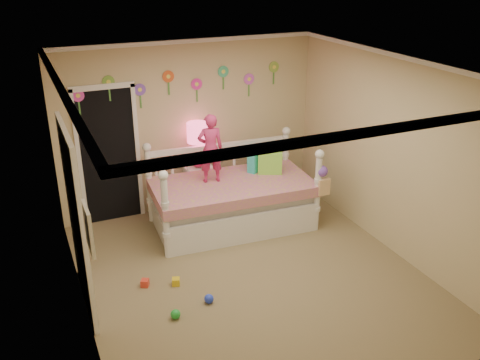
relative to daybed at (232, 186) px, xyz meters
name	(u,v)px	position (x,y,z in m)	size (l,w,h in m)	color
floor	(252,276)	(-0.30, -1.34, -0.63)	(4.00, 4.50, 0.01)	#7F684C
ceiling	(254,67)	(-0.30, -1.34, 1.97)	(4.00, 4.50, 0.01)	white
back_wall	(190,126)	(-0.30, 0.91, 0.67)	(4.00, 0.01, 2.60)	tan
left_wall	(74,212)	(-2.30, -1.34, 0.67)	(0.01, 4.50, 2.60)	tan
right_wall	(393,156)	(1.70, -1.34, 0.67)	(0.01, 4.50, 2.60)	tan
crown_molding	(254,70)	(-0.30, -1.34, 1.94)	(4.00, 4.50, 0.06)	white
daybed	(232,186)	(0.00, 0.00, 0.00)	(2.32, 1.25, 1.26)	white
pillow_turquoise	(257,158)	(0.53, 0.26, 0.26)	(0.37, 0.13, 0.37)	#29D1B1
pillow_lime	(270,163)	(0.64, 0.05, 0.24)	(0.35, 0.13, 0.33)	#8DE746
child	(210,148)	(-0.27, 0.14, 0.57)	(0.36, 0.24, 1.00)	#CE2E6C
nightstand	(199,188)	(-0.25, 0.72, -0.28)	(0.42, 0.32, 0.70)	white
table_lamp	(198,138)	(-0.25, 0.72, 0.54)	(0.32, 0.32, 0.70)	#DB1D5D
closet_doorway	(109,155)	(-1.55, 0.90, 0.41)	(0.90, 0.04, 2.07)	black
flower_decals	(183,85)	(-0.39, 0.90, 1.31)	(3.40, 0.02, 0.50)	#B2668C
mirror_closet	(77,220)	(-2.26, -1.04, 0.42)	(0.07, 1.30, 2.10)	white
wall_picture	(88,229)	(-2.27, -2.24, 0.92)	(0.05, 0.34, 0.42)	white
hanging_bag	(322,182)	(1.10, -0.65, 0.14)	(0.20, 0.16, 0.36)	beige
toy_scatter	(177,296)	(-1.31, -1.44, -0.57)	(0.80, 1.30, 0.11)	#996666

